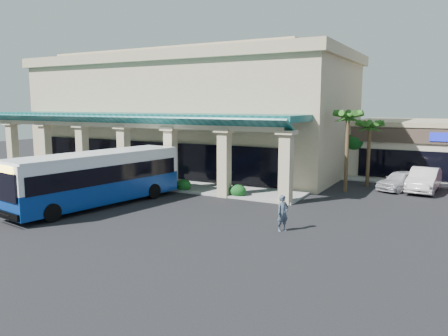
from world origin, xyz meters
The scene contains 11 objects.
ground centered at (0.00, 0.00, 0.00)m, with size 110.00×110.00×0.00m, color black.
main_building centered at (-8.00, 16.00, 5.67)m, with size 30.80×14.80×11.35m, color tan, non-canonical shape.
arcade centered at (-8.00, 6.80, 2.85)m, with size 30.00×6.20×5.70m, color #0C4A4D, non-canonical shape.
palm_0 centered at (8.50, 11.00, 3.30)m, with size 2.40×2.40×6.60m, color #205115, non-canonical shape.
palm_1 centered at (9.50, 14.00, 2.90)m, with size 2.40×2.40×5.80m, color #205115, non-canonical shape.
palm_2 centered at (-22.50, 6.50, 3.10)m, with size 2.40×2.40×6.20m, color #205115, non-canonical shape.
broadleaf_tree centered at (7.50, 19.00, 2.41)m, with size 2.60×2.60×4.81m, color #0F4314, non-canonical shape.
transit_bus centered at (-4.22, -1.00, 1.70)m, with size 2.83×12.15×3.39m, color navy, non-canonical shape.
pedestrian centered at (8.08, -0.68, 0.93)m, with size 0.68×0.45×1.86m, color #404D5F.
car_silver centered at (11.97, 13.57, 0.74)m, with size 1.75×4.35×1.48m, color silver.
car_white centered at (13.55, 13.95, 0.87)m, with size 1.85×5.29×1.74m, color silver.
Camera 1 is at (15.74, -20.99, 6.39)m, focal length 35.00 mm.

